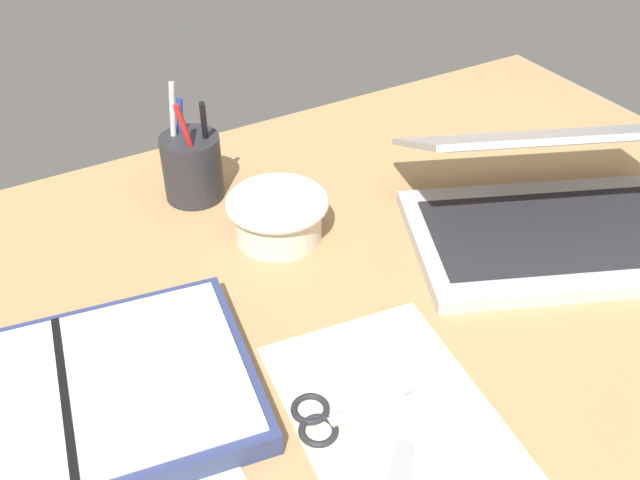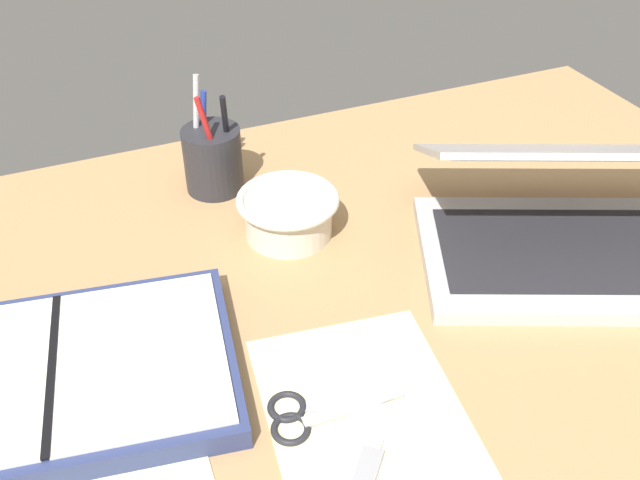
{
  "view_description": "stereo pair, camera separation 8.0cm",
  "coord_description": "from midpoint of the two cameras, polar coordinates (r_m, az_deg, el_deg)",
  "views": [
    {
      "loc": [
        -30.16,
        -46.19,
        57.56
      ],
      "look_at": [
        1.72,
        9.17,
        9.0
      ],
      "focal_mm": 40.0,
      "sensor_mm": 36.0,
      "label": 1
    },
    {
      "loc": [
        -22.98,
        -49.75,
        57.56
      ],
      "look_at": [
        1.72,
        9.17,
        9.0
      ],
      "focal_mm": 40.0,
      "sensor_mm": 36.0,
      "label": 2
    }
  ],
  "objects": [
    {
      "name": "bowl",
      "position": [
        0.91,
        -5.93,
        1.87
      ],
      "size": [
        13.17,
        13.17,
        5.8
      ],
      "color": "silver",
      "rests_on": "desk_top"
    },
    {
      "name": "scissors",
      "position": [
        0.71,
        -2.46,
        -13.99
      ],
      "size": [
        13.67,
        7.39,
        0.8
      ],
      "rotation": [
        0.0,
        0.0,
        -0.22
      ],
      "color": "#B7B7BC",
      "rests_on": "desk_top"
    },
    {
      "name": "desk_top",
      "position": [
        0.79,
        -0.67,
        -8.65
      ],
      "size": [
        140.0,
        100.0,
        2.0
      ],
      "primitive_type": "cube",
      "color": "tan",
      "rests_on": "ground"
    },
    {
      "name": "usb_drive",
      "position": [
        0.67,
        2.96,
        -18.0
      ],
      "size": [
        5.94,
        6.48,
        1.0
      ],
      "rotation": [
        0.0,
        0.0,
        -0.72
      ],
      "color": "#99999E",
      "rests_on": "desk_top"
    },
    {
      "name": "planner",
      "position": [
        0.76,
        -22.52,
        -12.14
      ],
      "size": [
        39.21,
        29.19,
        3.03
      ],
      "rotation": [
        0.0,
        0.0,
        -0.16
      ],
      "color": "navy",
      "rests_on": "desk_top"
    },
    {
      "name": "laptop",
      "position": [
        0.94,
        15.84,
        2.86
      ],
      "size": [
        44.1,
        40.04,
        17.67
      ],
      "rotation": [
        0.0,
        0.0,
        -0.4
      ],
      "color": "#B7B7BC",
      "rests_on": "desk_top"
    },
    {
      "name": "paper_sheet_front",
      "position": [
        0.71,
        3.06,
        -14.73
      ],
      "size": [
        22.52,
        31.87,
        0.16
      ],
      "primitive_type": "cube",
      "rotation": [
        0.0,
        0.0,
        -0.13
      ],
      "color": "#F4EFB2",
      "rests_on": "desk_top"
    },
    {
      "name": "pen_cup",
      "position": [
        1.0,
        -12.49,
        5.73
      ],
      "size": [
        8.11,
        8.11,
        16.32
      ],
      "color": "#28282D",
      "rests_on": "desk_top"
    }
  ]
}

